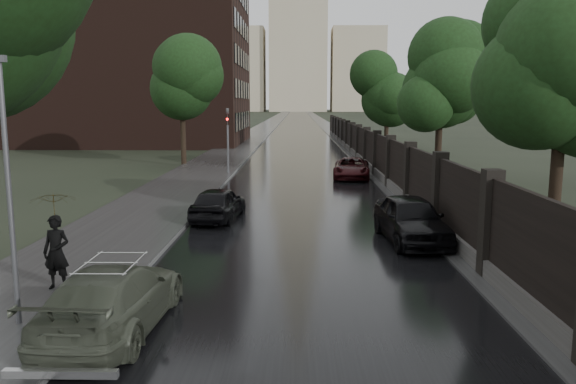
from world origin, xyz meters
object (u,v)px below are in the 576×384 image
(car_right_near, at_px, (411,219))
(lamp_post, at_px, (9,192))
(tree_left_far, at_px, (182,89))
(tree_right_c, at_px, (387,95))
(tree_right_a, at_px, (563,80))
(volga_sedan, at_px, (113,298))
(hatchback_left, at_px, (218,203))
(pedestrian_umbrella, at_px, (54,212))
(car_right_far, at_px, (352,168))
(tree_right_b, at_px, (441,91))
(traffic_light, at_px, (228,135))

(car_right_near, bearing_deg, lamp_post, -146.19)
(tree_left_far, bearing_deg, tree_right_c, 32.83)
(tree_right_a, height_order, car_right_near, tree_right_a)
(volga_sedan, distance_m, car_right_near, 9.93)
(hatchback_left, xyz_separation_m, pedestrian_umbrella, (-2.44, -8.27, 1.27))
(car_right_far, bearing_deg, tree_right_c, 80.55)
(tree_right_b, distance_m, volga_sedan, 23.68)
(car_right_near, bearing_deg, tree_right_b, 67.99)
(tree_left_far, relative_size, tree_right_b, 1.05)
(tree_right_b, xyz_separation_m, tree_right_c, (0.00, 18.00, 0.00))
(tree_left_far, distance_m, pedestrian_umbrella, 26.83)
(tree_right_a, relative_size, car_right_far, 1.62)
(hatchback_left, bearing_deg, car_right_far, -110.54)
(tree_right_a, xyz_separation_m, traffic_light, (-11.80, 16.99, -2.55))
(traffic_light, height_order, pedestrian_umbrella, traffic_light)
(lamp_post, bearing_deg, pedestrian_umbrella, 92.62)
(car_right_near, bearing_deg, volga_sedan, -139.83)
(car_right_near, bearing_deg, pedestrian_umbrella, -155.25)
(pedestrian_umbrella, bearing_deg, tree_right_b, 62.96)
(tree_right_a, bearing_deg, tree_right_c, 90.00)
(tree_right_c, height_order, lamp_post, tree_right_c)
(tree_right_a, distance_m, pedestrian_umbrella, 14.08)
(tree_right_a, height_order, pedestrian_umbrella, tree_right_a)
(tree_right_b, distance_m, pedestrian_umbrella, 22.81)
(tree_right_c, xyz_separation_m, traffic_light, (-11.80, -15.01, -2.55))
(tree_right_c, distance_m, pedestrian_umbrella, 38.87)
(traffic_light, bearing_deg, tree_right_b, -14.24)
(tree_right_a, xyz_separation_m, tree_right_c, (0.00, 32.00, 0.00))
(traffic_light, bearing_deg, tree_left_far, 126.47)
(traffic_light, relative_size, hatchback_left, 1.08)
(volga_sedan, xyz_separation_m, hatchback_left, (0.55, 10.23, -0.01))
(tree_left_far, height_order, volga_sedan, tree_left_far)
(tree_right_c, bearing_deg, traffic_light, -128.18)
(tree_right_c, height_order, volga_sedan, tree_right_c)
(tree_right_c, relative_size, lamp_post, 1.37)
(lamp_post, bearing_deg, tree_right_c, 71.48)
(tree_left_far, xyz_separation_m, tree_right_c, (15.50, 10.00, -0.29))
(hatchback_left, bearing_deg, pedestrian_umbrella, 80.12)
(hatchback_left, bearing_deg, tree_right_c, -103.91)
(tree_right_a, bearing_deg, tree_left_far, 125.17)
(traffic_light, xyz_separation_m, pedestrian_umbrella, (-1.19, -21.50, -0.49))
(lamp_post, height_order, car_right_near, lamp_post)
(tree_right_a, xyz_separation_m, pedestrian_umbrella, (-12.99, -4.50, -3.05))
(volga_sedan, distance_m, car_right_far, 22.96)
(lamp_post, bearing_deg, tree_left_far, 95.21)
(tree_right_b, height_order, car_right_far, tree_right_b)
(traffic_light, xyz_separation_m, volga_sedan, (0.70, -23.46, -1.75))
(tree_right_a, height_order, car_right_far, tree_right_a)
(lamp_post, distance_m, traffic_light, 23.52)
(tree_right_c, bearing_deg, car_right_near, -97.44)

